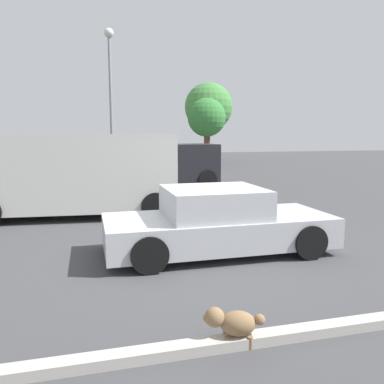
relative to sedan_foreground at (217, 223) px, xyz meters
name	(u,v)px	position (x,y,z in m)	size (l,w,h in m)	color
ground_plane	(200,254)	(-0.36, -0.04, -0.58)	(80.00, 80.00, 0.00)	#424244
sedan_foreground	(217,223)	(0.00, 0.00, 0.00)	(4.37, 1.91, 1.27)	#B7BABF
dog	(233,322)	(-0.93, -3.30, -0.31)	(0.66, 0.36, 0.44)	olive
van_white	(77,172)	(-2.68, 4.25, 0.65)	(5.55, 2.62, 2.28)	silver
suv_dark	(160,164)	(0.58, 9.37, 0.44)	(4.87, 2.38, 1.86)	black
pedestrian	(96,171)	(-2.13, 6.54, 0.45)	(0.40, 0.51, 1.73)	gray
parking_curb	(281,335)	(-0.36, -3.34, -0.52)	(9.99, 0.20, 0.12)	#B7B2A8
light_post_mid	(110,81)	(-1.21, 12.37, 4.19)	(0.44, 0.44, 7.15)	gray
tree_back_left	(207,118)	(5.89, 19.99, 2.83)	(2.72, 2.72, 4.81)	brown
tree_back_center	(209,107)	(7.44, 24.51, 3.91)	(3.95, 3.95, 6.48)	brown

